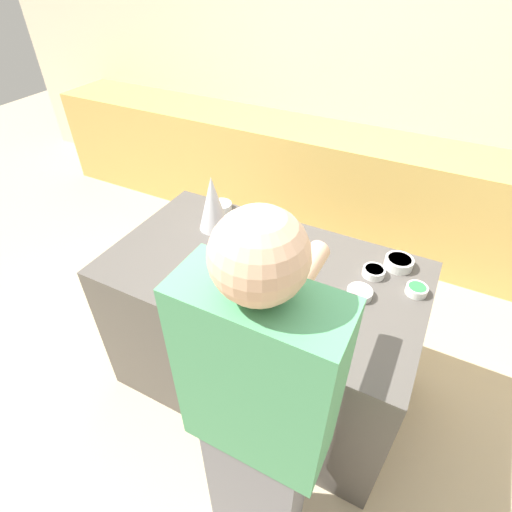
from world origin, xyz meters
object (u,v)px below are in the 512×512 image
(candy_bowl_far_left, at_px, (360,293))
(candy_bowl_beside_tree, at_px, (374,272))
(decorative_tree, at_px, (213,203))
(baking_tray, at_px, (235,280))
(candy_bowl_front_corner, at_px, (399,262))
(cookbook, at_px, (279,246))
(person, at_px, (259,426))
(candy_bowl_near_tray_right, at_px, (417,290))
(candy_bowl_near_tray_left, at_px, (221,206))
(gingerbread_house, at_px, (235,264))

(candy_bowl_far_left, xyz_separation_m, candy_bowl_beside_tree, (0.02, 0.17, 0.00))
(decorative_tree, relative_size, candy_bowl_beside_tree, 2.95)
(baking_tray, xyz_separation_m, candy_bowl_front_corner, (0.65, 0.45, 0.02))
(decorative_tree, bearing_deg, cookbook, -0.37)
(person, bearing_deg, candy_bowl_beside_tree, 81.20)
(baking_tray, distance_m, cookbook, 0.33)
(baking_tray, xyz_separation_m, candy_bowl_far_left, (0.54, 0.17, 0.02))
(candy_bowl_near_tray_right, bearing_deg, candy_bowl_near_tray_left, 170.22)
(decorative_tree, height_order, candy_bowl_far_left, decorative_tree)
(candy_bowl_far_left, bearing_deg, baking_tray, -162.77)
(candy_bowl_near_tray_right, relative_size, candy_bowl_front_corner, 0.71)
(candy_bowl_front_corner, relative_size, person, 0.08)
(candy_bowl_far_left, bearing_deg, candy_bowl_front_corner, 68.69)
(baking_tray, height_order, person, person)
(person, bearing_deg, gingerbread_house, 125.87)
(candy_bowl_near_tray_right, height_order, cookbook, candy_bowl_near_tray_right)
(baking_tray, distance_m, person, 0.71)
(decorative_tree, xyz_separation_m, candy_bowl_far_left, (0.86, -0.16, -0.13))
(candy_bowl_near_tray_right, distance_m, candy_bowl_front_corner, 0.19)
(candy_bowl_beside_tree, relative_size, person, 0.06)
(gingerbread_house, relative_size, candy_bowl_far_left, 2.14)
(decorative_tree, distance_m, candy_bowl_far_left, 0.88)
(candy_bowl_near_tray_left, bearing_deg, candy_bowl_beside_tree, -9.88)
(candy_bowl_near_tray_left, relative_size, cookbook, 0.75)
(candy_bowl_near_tray_right, bearing_deg, candy_bowl_far_left, -148.56)
(baking_tray, distance_m, decorative_tree, 0.48)
(decorative_tree, bearing_deg, candy_bowl_near_tray_right, -1.25)
(candy_bowl_near_tray_left, xyz_separation_m, candy_bowl_front_corner, (1.03, -0.05, 0.00))
(candy_bowl_near_tray_left, height_order, candy_bowl_near_tray_right, candy_bowl_near_tray_left)
(decorative_tree, xyz_separation_m, candy_bowl_near_tray_right, (1.08, -0.02, -0.13))
(candy_bowl_near_tray_left, bearing_deg, baking_tray, -52.68)
(baking_tray, distance_m, candy_bowl_beside_tree, 0.65)
(decorative_tree, xyz_separation_m, person, (0.74, -0.91, -0.15))
(candy_bowl_near_tray_right, distance_m, person, 0.95)
(baking_tray, bearing_deg, candy_bowl_near_tray_left, 127.32)
(candy_bowl_far_left, relative_size, person, 0.07)
(candy_bowl_far_left, relative_size, candy_bowl_beside_tree, 1.08)
(cookbook, bearing_deg, candy_bowl_near_tray_right, -1.74)
(gingerbread_house, distance_m, candy_bowl_near_tray_right, 0.83)
(baking_tray, height_order, candy_bowl_far_left, candy_bowl_far_left)
(gingerbread_house, height_order, candy_bowl_far_left, gingerbread_house)
(candy_bowl_near_tray_right, height_order, candy_bowl_beside_tree, same)
(cookbook, bearing_deg, person, -69.02)
(candy_bowl_far_left, xyz_separation_m, candy_bowl_near_tray_left, (-0.92, 0.33, 0.00))
(baking_tray, height_order, candy_bowl_front_corner, candy_bowl_front_corner)
(person, bearing_deg, candy_bowl_far_left, 80.72)
(candy_bowl_near_tray_right, bearing_deg, baking_tray, -158.32)
(candy_bowl_beside_tree, bearing_deg, candy_bowl_far_left, -96.67)
(candy_bowl_near_tray_left, relative_size, candy_bowl_beside_tree, 1.20)
(candy_bowl_front_corner, bearing_deg, candy_bowl_near_tray_left, 177.29)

